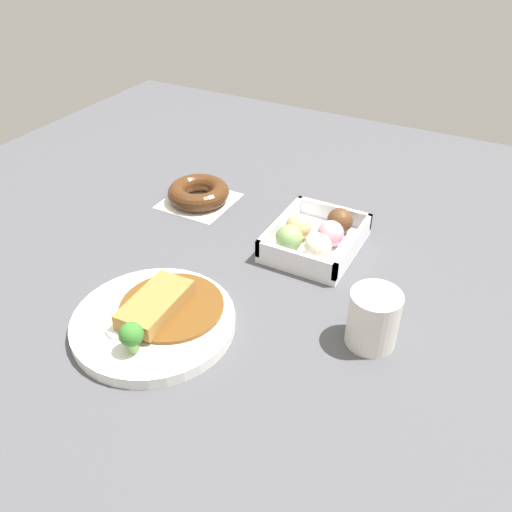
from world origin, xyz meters
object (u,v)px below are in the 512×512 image
at_px(curry_plate, 155,319).
at_px(chocolate_ring_donut, 199,193).
at_px(coffee_mug, 373,320).
at_px(donut_box, 315,237).

height_order(curry_plate, chocolate_ring_donut, curry_plate).
bearing_deg(chocolate_ring_donut, curry_plate, -156.66).
xyz_separation_m(curry_plate, chocolate_ring_donut, (0.34, 0.14, 0.00)).
distance_m(curry_plate, coffee_mug, 0.30).
height_order(curry_plate, coffee_mug, coffee_mug).
bearing_deg(chocolate_ring_donut, coffee_mug, -117.38).
height_order(donut_box, chocolate_ring_donut, donut_box).
relative_size(chocolate_ring_donut, coffee_mug, 1.59).
relative_size(curry_plate, coffee_mug, 2.81).
relative_size(curry_plate, donut_box, 1.34).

